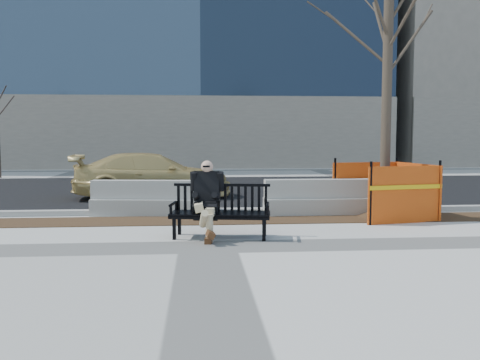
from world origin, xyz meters
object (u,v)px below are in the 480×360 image
object	(u,v)px
tree_fence	(384,217)
bench	(220,238)
jersey_barrier_right	(326,214)
seated_man	(207,237)
sedan	(153,198)
jersey_barrier_left	(154,215)

from	to	relation	value
tree_fence	bench	bearing A→B (deg)	-151.96
bench	jersey_barrier_right	xyz separation A→B (m)	(2.56, 2.50, 0.00)
jersey_barrier_right	tree_fence	bearing A→B (deg)	-24.57
seated_man	sedan	distance (m)	6.07
bench	sedan	distance (m)	6.22
bench	tree_fence	world-z (taller)	tree_fence
bench	jersey_barrier_left	distance (m)	3.06
seated_man	tree_fence	bearing A→B (deg)	34.49
sedan	jersey_barrier_left	distance (m)	3.27
tree_fence	jersey_barrier_left	bearing A→B (deg)	171.86
seated_man	sedan	world-z (taller)	seated_man
bench	jersey_barrier_left	size ratio (longest dim) A/B	0.64
bench	jersey_barrier_left	world-z (taller)	bench
seated_man	jersey_barrier_right	distance (m)	3.70
jersey_barrier_right	sedan	bearing A→B (deg)	140.07
jersey_barrier_left	tree_fence	bearing A→B (deg)	-1.77
tree_fence	jersey_barrier_right	world-z (taller)	tree_fence
bench	jersey_barrier_right	bearing A→B (deg)	53.32
sedan	jersey_barrier_right	world-z (taller)	sedan
tree_fence	jersey_barrier_left	world-z (taller)	tree_fence
bench	jersey_barrier_right	size ratio (longest dim) A/B	0.62
bench	jersey_barrier_left	xyz separation A→B (m)	(-1.41, 2.72, 0.00)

